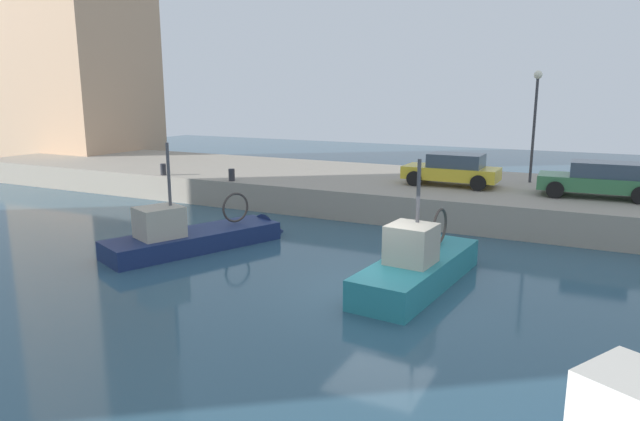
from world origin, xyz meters
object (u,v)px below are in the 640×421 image
object	(u,v)px
parked_car_yellow	(453,169)
mooring_bollard_mid	(163,169)
fishing_boat_teal	(422,277)
quay_streetlamp	(535,108)
mooring_bollard_south	(232,175)
fishing_boat_navy	(203,243)
parked_car_green	(599,179)

from	to	relation	value
parked_car_yellow	mooring_bollard_mid	bearing A→B (deg)	103.84
fishing_boat_teal	quay_streetlamp	distance (m)	12.60
parked_car_yellow	quay_streetlamp	xyz separation A→B (m)	(2.41, -2.88, 2.55)
mooring_bollard_south	mooring_bollard_mid	xyz separation A→B (m)	(0.00, 4.00, 0.00)
fishing_boat_teal	mooring_bollard_south	distance (m)	12.38
fishing_boat_teal	mooring_bollard_mid	size ratio (longest dim) A/B	11.51
parked_car_yellow	quay_streetlamp	bearing A→B (deg)	-50.14
fishing_boat_navy	parked_car_yellow	size ratio (longest dim) A/B	1.71
parked_car_green	fishing_boat_teal	bearing A→B (deg)	155.70
parked_car_green	mooring_bollard_mid	bearing A→B (deg)	99.10
quay_streetlamp	parked_car_green	bearing A→B (deg)	-133.74
mooring_bollard_south	mooring_bollard_mid	bearing A→B (deg)	90.00
fishing_boat_teal	quay_streetlamp	world-z (taller)	quay_streetlamp
parked_car_green	quay_streetlamp	world-z (taller)	quay_streetlamp
fishing_boat_teal	mooring_bollard_south	size ratio (longest dim) A/B	11.51
fishing_boat_navy	mooring_bollard_south	bearing A→B (deg)	26.85
parked_car_yellow	mooring_bollard_south	distance (m)	9.73
fishing_boat_navy	mooring_bollard_south	xyz separation A→B (m)	(5.98, 3.03, 1.34)
parked_car_green	mooring_bollard_mid	distance (m)	19.05
fishing_boat_teal	mooring_bollard_mid	xyz separation A→B (m)	(6.11, 14.69, 1.34)
quay_streetlamp	fishing_boat_navy	bearing A→B (deg)	142.21
mooring_bollard_mid	fishing_boat_teal	bearing A→B (deg)	-112.58
fishing_boat_teal	mooring_bollard_south	world-z (taller)	fishing_boat_teal
mooring_bollard_south	quay_streetlamp	bearing A→B (deg)	-64.87
fishing_boat_navy	quay_streetlamp	xyz separation A→B (m)	(11.63, -9.02, 4.32)
mooring_bollard_south	quay_streetlamp	distance (m)	13.64
parked_car_green	mooring_bollard_mid	size ratio (longest dim) A/B	7.72
mooring_bollard_south	mooring_bollard_mid	world-z (taller)	same
fishing_boat_teal	parked_car_yellow	world-z (taller)	fishing_boat_teal
mooring_bollard_south	mooring_bollard_mid	size ratio (longest dim) A/B	1.00
fishing_boat_navy	mooring_bollard_south	world-z (taller)	fishing_boat_navy
parked_car_yellow	mooring_bollard_mid	size ratio (longest dim) A/B	7.22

